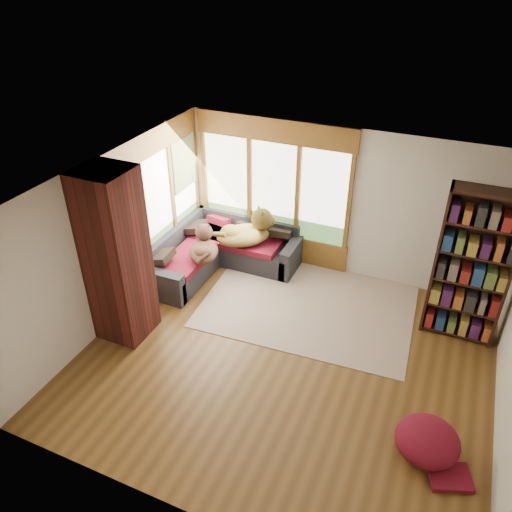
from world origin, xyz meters
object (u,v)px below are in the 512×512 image
Objects in this scene: brick_chimney at (117,257)px; sectional_sofa at (217,253)px; area_rug at (309,302)px; pouf at (427,440)px; dog_brindle at (204,243)px; bookshelf at (472,268)px; dog_tan at (247,227)px.

sectional_sofa is at bearing 77.71° from brick_chimney.
pouf is (2.11, -2.16, 0.20)m from area_rug.
area_rug is (2.31, 1.73, -1.29)m from brick_chimney.
pouf is (3.97, -2.48, -0.09)m from sectional_sofa.
area_rug is at bearing -112.09° from dog_brindle.
dog_brindle is at bearing 152.71° from pouf.
pouf is 0.84× the size of dog_brindle.
bookshelf reaches higher than area_rug.
sectional_sofa is at bearing 148.07° from pouf.
brick_chimney is 1.18× the size of sectional_sofa.
brick_chimney is at bearing 139.14° from dog_brindle.
bookshelf is 4.12m from dog_brindle.
bookshelf is at bearing 4.16° from area_rug.
bookshelf reaches higher than sectional_sofa.
brick_chimney reaches higher than pouf.
area_rug is 3.78× the size of dog_brindle.
area_rug is 1.69m from dog_tan.
pouf is (4.42, -0.43, -1.09)m from brick_chimney.
brick_chimney is 4.92m from bookshelf.
sectional_sofa is 0.62m from dog_brindle.
brick_chimney is 3.16m from area_rug.
bookshelf is (4.09, -0.16, 0.87)m from sectional_sofa.
pouf is 0.66× the size of dog_tan.
dog_tan is at bearing -61.34° from dog_brindle.
area_rug is 2.01m from dog_brindle.
sectional_sofa reaches higher than area_rug.
pouf is 4.46m from dog_tan.
sectional_sofa is 3.01× the size of pouf.
dog_brindle is at bearing -91.16° from sectional_sofa.
brick_chimney is at bearing 174.47° from pouf.
brick_chimney is at bearing -143.13° from area_rug.
area_rug is (1.86, -0.32, -0.30)m from sectional_sofa.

